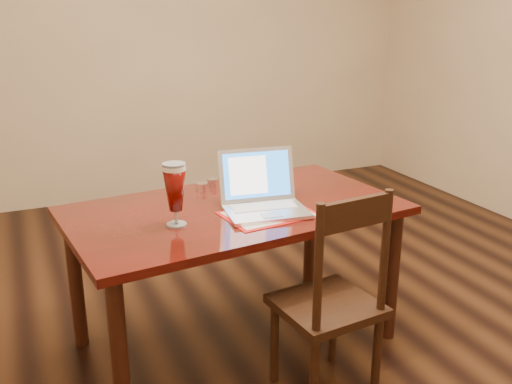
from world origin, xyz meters
name	(u,v)px	position (x,y,z in m)	size (l,w,h in m)	color
ground	(304,324)	(0.00, 0.00, 0.00)	(5.00, 5.00, 0.00)	black
dining_table	(235,222)	(-0.39, -0.01, 0.64)	(1.61, 1.02, 0.99)	#510D0A
dining_chair	(332,302)	(-0.17, -0.54, 0.44)	(0.44, 0.42, 0.94)	black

